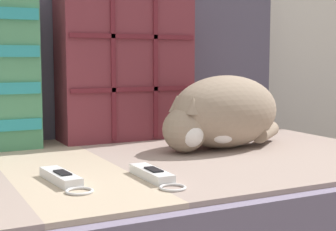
{
  "coord_description": "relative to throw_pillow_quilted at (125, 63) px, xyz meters",
  "views": [
    {
      "loc": [
        -0.28,
        -1.03,
        0.6
      ],
      "look_at": [
        0.25,
        0.01,
        0.47
      ],
      "focal_mm": 55.0,
      "sensor_mm": 36.0,
      "label": 1
    }
  ],
  "objects": [
    {
      "name": "sofa_backrest",
      "position": [
        -0.28,
        0.15,
        0.06
      ],
      "size": [
        1.7,
        0.14,
        0.55
      ],
      "color": "#514C60",
      "rests_on": "couch"
    },
    {
      "name": "throw_pillow_quilted",
      "position": [
        0.0,
        0.0,
        0.0
      ],
      "size": [
        0.38,
        0.14,
        0.44
      ],
      "color": "brown",
      "rests_on": "couch"
    },
    {
      "name": "sleeping_cat",
      "position": [
        0.16,
        -0.26,
        -0.13
      ],
      "size": [
        0.39,
        0.26,
        0.19
      ],
      "color": "gray",
      "rests_on": "couch"
    },
    {
      "name": "game_remote_near",
      "position": [
        -0.15,
        -0.49,
        -0.21
      ],
      "size": [
        0.05,
        0.18,
        0.02
      ],
      "color": "white",
      "rests_on": "couch"
    },
    {
      "name": "game_remote_far",
      "position": [
        -0.31,
        -0.44,
        -0.21
      ],
      "size": [
        0.06,
        0.19,
        0.02
      ],
      "color": "white",
      "rests_on": "couch"
    }
  ]
}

